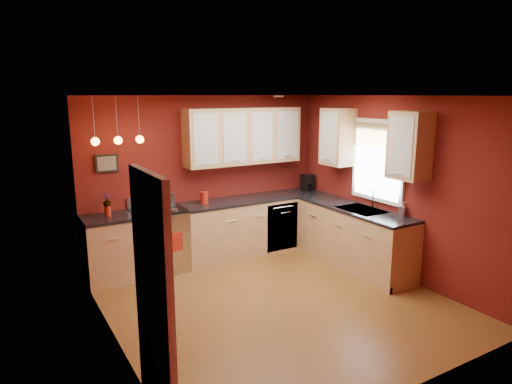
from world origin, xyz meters
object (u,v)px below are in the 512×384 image
sink (362,211)px  coffee_maker (308,183)px  soap_pump (403,208)px  red_canister (204,198)px  gas_range (159,240)px

sink → coffee_maker: coffee_maker is taller
coffee_maker → soap_pump: coffee_maker is taller
coffee_maker → soap_pump: 2.06m
red_canister → coffee_maker: size_ratio=0.66×
gas_range → coffee_maker: (2.75, 0.00, 0.59)m
sink → coffee_maker: 1.52m
sink → gas_range: bearing=150.2°
sink → red_canister: size_ratio=3.68×
soap_pump → coffee_maker: bearing=93.5°
red_canister → soap_pump: soap_pump is taller
red_canister → soap_pump: (2.11, -2.07, 0.01)m
coffee_maker → sink: bearing=-89.8°
coffee_maker → red_canister: bearing=-175.7°
gas_range → soap_pump: size_ratio=5.33×
sink → soap_pump: sink is taller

